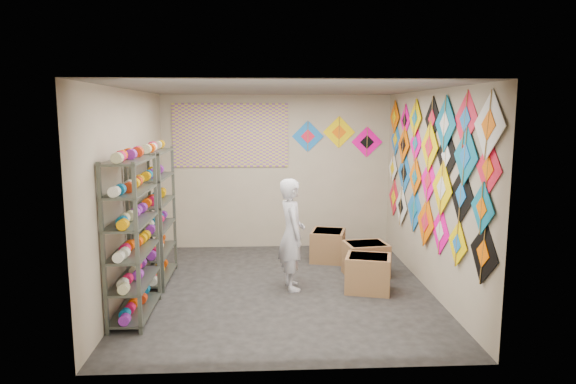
{
  "coord_description": "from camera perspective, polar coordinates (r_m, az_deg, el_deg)",
  "views": [
    {
      "loc": [
        -0.27,
        -6.76,
        2.42
      ],
      "look_at": [
        0.1,
        0.3,
        1.3
      ],
      "focal_mm": 32.0,
      "sensor_mm": 36.0,
      "label": 1
    }
  ],
  "objects": [
    {
      "name": "carton_a",
      "position": [
        7.1,
        8.89,
        -8.94
      ],
      "size": [
        0.7,
        0.63,
        0.49
      ],
      "primitive_type": "cube",
      "rotation": [
        0.0,
        0.0,
        -0.26
      ],
      "color": "brown",
      "rests_on": "ground"
    },
    {
      "name": "back_wall_kites",
      "position": [
        9.11,
        5.55,
        6.13
      ],
      "size": [
        1.61,
        0.02,
        0.73
      ],
      "color": "blue",
      "rests_on": "room_walls"
    },
    {
      "name": "carton_b",
      "position": [
        7.75,
        8.63,
        -7.4
      ],
      "size": [
        0.66,
        0.57,
        0.49
      ],
      "primitive_type": "cube",
      "rotation": [
        0.0,
        0.0,
        0.14
      ],
      "color": "brown",
      "rests_on": "ground"
    },
    {
      "name": "carton_c",
      "position": [
        8.43,
        4.45,
        -5.95
      ],
      "size": [
        0.64,
        0.68,
        0.5
      ],
      "primitive_type": "cube",
      "rotation": [
        0.0,
        0.0,
        -0.26
      ],
      "color": "brown",
      "rests_on": "ground"
    },
    {
      "name": "shopkeeper",
      "position": [
        6.99,
        0.41,
        -4.7
      ],
      "size": [
        0.67,
        0.54,
        1.53
      ],
      "primitive_type": "imported",
      "rotation": [
        0.0,
        0.0,
        1.73
      ],
      "color": "silver",
      "rests_on": "ground"
    },
    {
      "name": "kite_wall_display",
      "position": [
        7.1,
        15.51,
        2.38
      ],
      "size": [
        0.06,
        4.24,
        2.09
      ],
      "color": "black",
      "rests_on": "room_walls"
    },
    {
      "name": "shelf_rack_front",
      "position": [
        6.27,
        -16.9,
        -4.94
      ],
      "size": [
        0.4,
        1.1,
        1.9
      ],
      "primitive_type": "cube",
      "color": "#4C5147",
      "rests_on": "ground"
    },
    {
      "name": "ground",
      "position": [
        7.18,
        -0.68,
        -10.68
      ],
      "size": [
        4.5,
        4.5,
        0.0
      ],
      "primitive_type": "plane",
      "color": "black"
    },
    {
      "name": "shelf_rack_back",
      "position": [
        7.51,
        -14.55,
        -2.58
      ],
      "size": [
        0.4,
        1.1,
        1.9
      ],
      "primitive_type": "cube",
      "color": "#4C5147",
      "rests_on": "ground"
    },
    {
      "name": "string_spools",
      "position": [
        6.87,
        -15.65,
        -2.88
      ],
      "size": [
        0.12,
        2.36,
        0.12
      ],
      "color": "#E9114B",
      "rests_on": "ground"
    },
    {
      "name": "room_walls",
      "position": [
        6.81,
        -0.71,
        2.47
      ],
      "size": [
        4.5,
        4.5,
        4.5
      ],
      "color": "tan",
      "rests_on": "ground"
    },
    {
      "name": "poster",
      "position": [
        9.02,
        -6.41,
        6.27
      ],
      "size": [
        2.0,
        0.01,
        1.1
      ],
      "primitive_type": "cube",
      "color": "#7C4391",
      "rests_on": "room_walls"
    }
  ]
}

